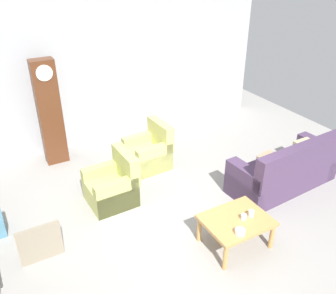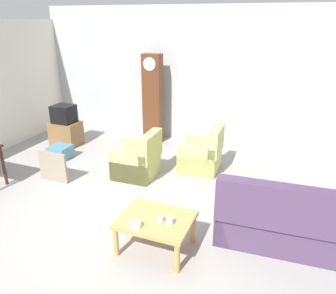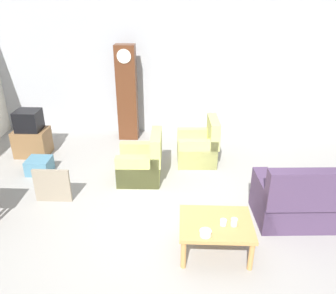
{
  "view_description": "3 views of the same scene",
  "coord_description": "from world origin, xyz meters",
  "px_view_note": "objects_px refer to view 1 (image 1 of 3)",
  "views": [
    {
      "loc": [
        -2.24,
        -3.76,
        3.92
      ],
      "look_at": [
        0.39,
        0.93,
        0.96
      ],
      "focal_mm": 38.63,
      "sensor_mm": 36.0,
      "label": 1
    },
    {
      "loc": [
        2.14,
        -4.04,
        2.94
      ],
      "look_at": [
        0.26,
        0.7,
        0.92
      ],
      "focal_mm": 35.23,
      "sensor_mm": 36.0,
      "label": 2
    },
    {
      "loc": [
        0.15,
        -4.35,
        3.29
      ],
      "look_at": [
        -0.07,
        1.03,
        0.74
      ],
      "focal_mm": 36.74,
      "sensor_mm": 36.0,
      "label": 3
    }
  ],
  "objects_px": {
    "cup_blue_rimmed": "(244,217)",
    "bowl_white_stacked": "(240,232)",
    "armchair_olive_far": "(149,153)",
    "grandfather_clock": "(50,113)",
    "coffee_table_wood": "(236,223)",
    "framed_picture_leaning": "(40,243)",
    "cup_white_porcelain": "(251,214)",
    "couch_floral": "(286,171)",
    "armchair_olive_near": "(113,186)"
  },
  "relations": [
    {
      "from": "coffee_table_wood",
      "to": "grandfather_clock",
      "type": "xyz_separation_m",
      "value": [
        -1.71,
        3.77,
        0.68
      ]
    },
    {
      "from": "coffee_table_wood",
      "to": "bowl_white_stacked",
      "type": "xyz_separation_m",
      "value": [
        -0.16,
        -0.26,
        0.1
      ]
    },
    {
      "from": "cup_white_porcelain",
      "to": "grandfather_clock",
      "type": "bearing_deg",
      "value": 116.83
    },
    {
      "from": "grandfather_clock",
      "to": "cup_blue_rimmed",
      "type": "xyz_separation_m",
      "value": [
        1.79,
        -3.81,
        -0.57
      ]
    },
    {
      "from": "framed_picture_leaning",
      "to": "cup_white_porcelain",
      "type": "xyz_separation_m",
      "value": [
        2.81,
        -1.14,
        0.23
      ]
    },
    {
      "from": "armchair_olive_near",
      "to": "bowl_white_stacked",
      "type": "xyz_separation_m",
      "value": [
        1.03,
        -2.14,
        0.2
      ]
    },
    {
      "from": "cup_white_porcelain",
      "to": "couch_floral",
      "type": "bearing_deg",
      "value": 27.27
    },
    {
      "from": "armchair_olive_far",
      "to": "framed_picture_leaning",
      "type": "xyz_separation_m",
      "value": [
        -2.48,
        -1.53,
        -0.01
      ]
    },
    {
      "from": "cup_blue_rimmed",
      "to": "cup_white_porcelain",
      "type": "bearing_deg",
      "value": -1.13
    },
    {
      "from": "bowl_white_stacked",
      "to": "couch_floral",
      "type": "bearing_deg",
      "value": 27.7
    },
    {
      "from": "couch_floral",
      "to": "framed_picture_leaning",
      "type": "height_order",
      "value": "couch_floral"
    },
    {
      "from": "cup_blue_rimmed",
      "to": "bowl_white_stacked",
      "type": "relative_size",
      "value": 0.58
    },
    {
      "from": "cup_blue_rimmed",
      "to": "armchair_olive_far",
      "type": "bearing_deg",
      "value": 94.18
    },
    {
      "from": "armchair_olive_far",
      "to": "cup_white_porcelain",
      "type": "xyz_separation_m",
      "value": [
        0.33,
        -2.67,
        0.22
      ]
    },
    {
      "from": "couch_floral",
      "to": "cup_white_porcelain",
      "type": "distance_m",
      "value": 1.71
    },
    {
      "from": "grandfather_clock",
      "to": "cup_blue_rimmed",
      "type": "bearing_deg",
      "value": -64.82
    },
    {
      "from": "armchair_olive_far",
      "to": "grandfather_clock",
      "type": "relative_size",
      "value": 0.43
    },
    {
      "from": "coffee_table_wood",
      "to": "cup_white_porcelain",
      "type": "distance_m",
      "value": 0.26
    },
    {
      "from": "grandfather_clock",
      "to": "cup_blue_rimmed",
      "type": "relative_size",
      "value": 25.33
    },
    {
      "from": "couch_floral",
      "to": "bowl_white_stacked",
      "type": "xyz_separation_m",
      "value": [
        -1.89,
        -0.99,
        0.15
      ]
    },
    {
      "from": "couch_floral",
      "to": "grandfather_clock",
      "type": "bearing_deg",
      "value": 138.61
    },
    {
      "from": "coffee_table_wood",
      "to": "grandfather_clock",
      "type": "relative_size",
      "value": 0.45
    },
    {
      "from": "armchair_olive_near",
      "to": "armchair_olive_far",
      "type": "bearing_deg",
      "value": 34.68
    },
    {
      "from": "cup_white_porcelain",
      "to": "cup_blue_rimmed",
      "type": "xyz_separation_m",
      "value": [
        -0.14,
        0.0,
        -0.01
      ]
    },
    {
      "from": "cup_white_porcelain",
      "to": "framed_picture_leaning",
      "type": "bearing_deg",
      "value": 157.9
    },
    {
      "from": "armchair_olive_near",
      "to": "couch_floral",
      "type": "bearing_deg",
      "value": -21.39
    },
    {
      "from": "cup_white_porcelain",
      "to": "cup_blue_rimmed",
      "type": "distance_m",
      "value": 0.14
    },
    {
      "from": "coffee_table_wood",
      "to": "bowl_white_stacked",
      "type": "distance_m",
      "value": 0.33
    },
    {
      "from": "armchair_olive_near",
      "to": "framed_picture_leaning",
      "type": "bearing_deg",
      "value": -150.61
    },
    {
      "from": "bowl_white_stacked",
      "to": "cup_white_porcelain",
      "type": "bearing_deg",
      "value": 29.39
    },
    {
      "from": "armchair_olive_far",
      "to": "cup_white_porcelain",
      "type": "distance_m",
      "value": 2.7
    },
    {
      "from": "armchair_olive_far",
      "to": "framed_picture_leaning",
      "type": "relative_size",
      "value": 1.53
    },
    {
      "from": "couch_floral",
      "to": "framed_picture_leaning",
      "type": "bearing_deg",
      "value": 175.24
    },
    {
      "from": "cup_blue_rimmed",
      "to": "bowl_white_stacked",
      "type": "height_order",
      "value": "cup_blue_rimmed"
    },
    {
      "from": "coffee_table_wood",
      "to": "couch_floral",
      "type": "bearing_deg",
      "value": 22.78
    },
    {
      "from": "framed_picture_leaning",
      "to": "cup_white_porcelain",
      "type": "distance_m",
      "value": 3.04
    },
    {
      "from": "coffee_table_wood",
      "to": "cup_white_porcelain",
      "type": "relative_size",
      "value": 9.62
    },
    {
      "from": "armchair_olive_near",
      "to": "grandfather_clock",
      "type": "xyz_separation_m",
      "value": [
        -0.52,
        1.89,
        0.78
      ]
    },
    {
      "from": "couch_floral",
      "to": "coffee_table_wood",
      "type": "bearing_deg",
      "value": -157.22
    },
    {
      "from": "armchair_olive_near",
      "to": "coffee_table_wood",
      "type": "distance_m",
      "value": 2.22
    },
    {
      "from": "armchair_olive_far",
      "to": "coffee_table_wood",
      "type": "relative_size",
      "value": 0.96
    },
    {
      "from": "grandfather_clock",
      "to": "armchair_olive_far",
      "type": "bearing_deg",
      "value": -35.55
    },
    {
      "from": "coffee_table_wood",
      "to": "armchair_olive_near",
      "type": "bearing_deg",
      "value": 122.37
    },
    {
      "from": "cup_blue_rimmed",
      "to": "grandfather_clock",
      "type": "bearing_deg",
      "value": 115.18
    },
    {
      "from": "coffee_table_wood",
      "to": "bowl_white_stacked",
      "type": "relative_size",
      "value": 6.56
    },
    {
      "from": "cup_blue_rimmed",
      "to": "bowl_white_stacked",
      "type": "xyz_separation_m",
      "value": [
        -0.24,
        -0.22,
        -0.0
      ]
    },
    {
      "from": "coffee_table_wood",
      "to": "cup_blue_rimmed",
      "type": "bearing_deg",
      "value": -29.38
    },
    {
      "from": "couch_floral",
      "to": "bowl_white_stacked",
      "type": "height_order",
      "value": "couch_floral"
    },
    {
      "from": "framed_picture_leaning",
      "to": "armchair_olive_far",
      "type": "bearing_deg",
      "value": 31.77
    },
    {
      "from": "framed_picture_leaning",
      "to": "cup_blue_rimmed",
      "type": "bearing_deg",
      "value": -23.07
    }
  ]
}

